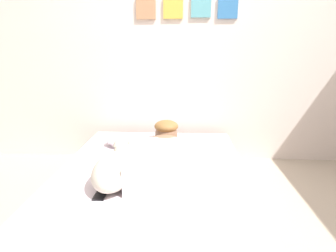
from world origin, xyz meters
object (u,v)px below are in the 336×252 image
Objects in this scene: dog at (115,168)px; pillow at (135,140)px; person_lying at (163,154)px; coffee_cup at (173,147)px; bed at (152,190)px; cell_phone at (101,194)px.

pillow is at bearing 89.83° from dog.
person_lying is 7.36× the size of coffee_cup.
bed is 0.50m from cell_phone.
coffee_cup is at bearing -20.13° from pillow.
bed is at bearing 55.80° from cell_phone.
cell_phone reaches higher than bed.
bed is 15.53× the size of coffee_cup.
person_lying is at bearing -59.02° from pillow.
person_lying reaches higher than pillow.
bed is 0.60m from pillow.
person_lying is at bearing -99.38° from coffee_cup.
pillow is 0.57m from person_lying.
person_lying is at bearing 41.19° from dog.
cell_phone is at bearing -117.49° from coffee_cup.
coffee_cup is at bearing 60.13° from dog.
pillow is at bearing 120.98° from person_lying.
coffee_cup is at bearing 70.27° from bed.
pillow is (-0.21, 0.52, 0.22)m from bed.
dog is (-0.29, -0.26, -0.00)m from person_lying.
cell_phone is (-0.05, -0.17, -0.10)m from dog.
person_lying is 1.60× the size of dog.
bed is 2.11× the size of person_lying.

